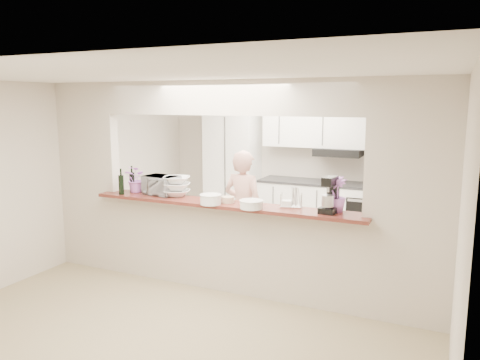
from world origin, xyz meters
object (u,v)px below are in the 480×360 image
Objects in this scene: refrigerator at (424,196)px; person at (243,210)px; stand_mixer at (330,196)px; toaster_oven at (161,185)px.

refrigerator reaches higher than person.
stand_mixer is (-0.80, -2.66, 0.41)m from refrigerator.
stand_mixer is at bearing 156.97° from person.
toaster_oven is 1.17m from person.
refrigerator is 1.05× the size of person.
stand_mixer is at bearing -106.73° from refrigerator.
toaster_oven is 1.12× the size of stand_mixer.
refrigerator is 2.80m from stand_mixer.
toaster_oven is at bearing 178.52° from stand_mixer.
refrigerator is at bearing 48.34° from toaster_oven.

